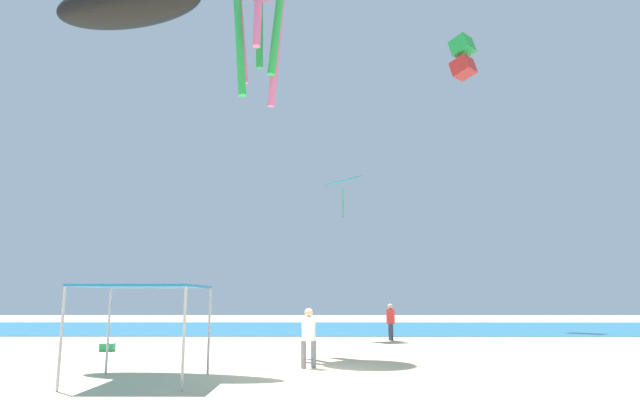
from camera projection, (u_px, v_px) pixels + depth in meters
ground at (307, 375)px, 16.35m from camera, size 110.00×110.00×0.10m
ocean_strip at (317, 328)px, 40.63m from camera, size 110.00×18.71×0.03m
canopy_tent at (145, 290)px, 14.92m from camera, size 3.03×3.03×2.53m
person_near_tent at (391, 319)px, 28.88m from camera, size 0.45×0.50×1.89m
person_leftmost at (309, 333)px, 17.59m from camera, size 0.48×0.44×1.86m
cooler_box at (107, 347)px, 22.91m from camera, size 0.57×0.37×0.35m
kite_diamond_teal at (343, 183)px, 31.06m from camera, size 2.12×2.14×2.37m
kite_inflatable_black at (127, 4)px, 20.97m from camera, size 6.40×3.44×2.45m
kite_box_green at (463, 57)px, 42.50m from camera, size 2.21×2.21×3.34m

